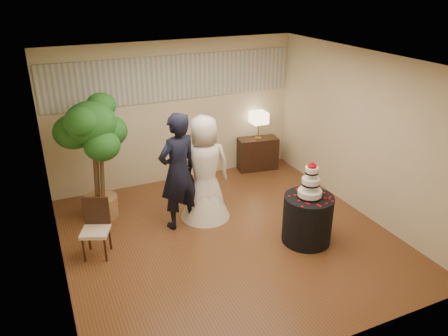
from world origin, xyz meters
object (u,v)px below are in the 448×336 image
bride (204,168)px  table_lamp (259,125)px  groom (178,172)px  side_chair (95,230)px  wedding_cake (311,180)px  console (258,154)px  cake_table (307,219)px  ficus_tree (95,159)px

bride → table_lamp: (1.81, 1.44, 0.08)m
groom → side_chair: (-1.43, -0.34, -0.54)m
wedding_cake → console: (0.64, 2.83, -0.72)m
bride → cake_table: (1.17, -1.38, -0.53)m
wedding_cake → console: bearing=77.2°
wedding_cake → table_lamp: size_ratio=1.00×
cake_table → console: size_ratio=0.92×
ficus_tree → console: bearing=11.5°
bride → groom: bearing=14.6°
console → ficus_tree: ficus_tree is taller
groom → bride: size_ratio=1.08×
wedding_cake → side_chair: size_ratio=0.65×
cake_table → ficus_tree: 3.60m
ficus_tree → wedding_cake: bearing=-36.9°
groom → bride: bearing=172.7°
bride → ficus_tree: size_ratio=0.84×
table_lamp → ficus_tree: ficus_tree is taller
groom → ficus_tree: 1.44m
cake_table → side_chair: side_chair is taller
table_lamp → side_chair: table_lamp is taller
groom → ficus_tree: (-1.16, 0.83, 0.10)m
bride → cake_table: 1.88m
groom → console: bearing=-164.4°
table_lamp → side_chair: (-3.73, -1.88, -0.55)m
table_lamp → side_chair: size_ratio=0.65×
wedding_cake → table_lamp: wedding_cake is taller
wedding_cake → console: size_ratio=0.69×
cake_table → table_lamp: 2.96m
console → table_lamp: size_ratio=1.45×
cake_table → table_lamp: size_ratio=1.34×
bride → table_lamp: bearing=-137.7°
groom → wedding_cake: bearing=124.1°
cake_table → ficus_tree: (-2.83, 2.12, 0.70)m
console → table_lamp: (0.00, 0.00, 0.64)m
cake_table → side_chair: bearing=162.9°
table_lamp → bride: bearing=-141.4°
wedding_cake → console: wedding_cake is taller
wedding_cake → ficus_tree: size_ratio=0.27×
groom → cake_table: groom is taller
table_lamp → groom: bearing=-146.3°
cake_table → console: bearing=77.2°
cake_table → ficus_tree: bearing=143.1°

